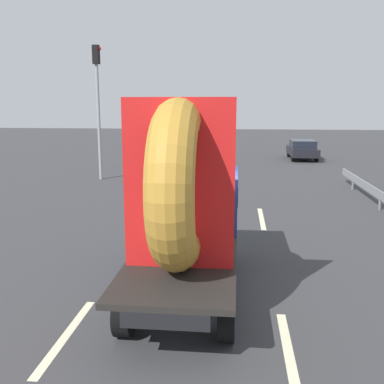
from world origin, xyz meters
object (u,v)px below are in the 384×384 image
distant_sedan (162,156)px  oncoming_car (302,149)px  flatbed_truck (188,205)px  traffic_light (98,95)px

distant_sedan → oncoming_car: (9.20, 4.84, 0.03)m
flatbed_truck → distant_sedan: flatbed_truck is taller
distant_sedan → oncoming_car: oncoming_car is taller
flatbed_truck → traffic_light: (-6.05, 13.37, 2.47)m
distant_sedan → traffic_light: 6.46m
oncoming_car → distant_sedan: bearing=-152.3°
flatbed_truck → oncoming_car: (5.51, 23.04, -1.09)m
flatbed_truck → traffic_light: 14.88m
flatbed_truck → distant_sedan: (-3.69, 18.20, -1.12)m
flatbed_truck → traffic_light: traffic_light is taller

